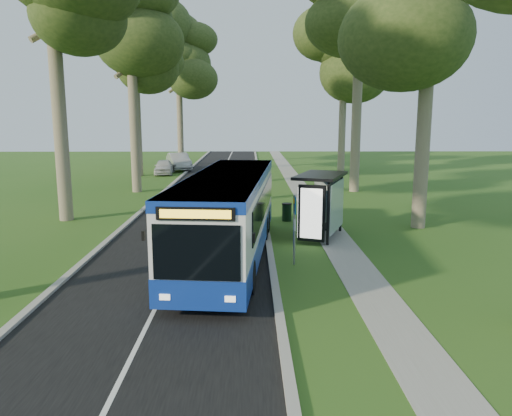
{
  "coord_description": "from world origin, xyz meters",
  "views": [
    {
      "loc": [
        -0.8,
        -17.94,
        5.4
      ],
      "look_at": [
        -0.54,
        2.67,
        1.6
      ],
      "focal_mm": 35.0,
      "sensor_mm": 36.0,
      "label": 1
    }
  ],
  "objects": [
    {
      "name": "kerb_east",
      "position": [
        0.0,
        10.0,
        0.06
      ],
      "size": [
        0.25,
        100.0,
        0.12
      ],
      "primitive_type": "cube",
      "color": "#9E9B93",
      "rests_on": "ground"
    },
    {
      "name": "ground",
      "position": [
        0.0,
        0.0,
        0.0
      ],
      "size": [
        120.0,
        120.0,
        0.0
      ],
      "primitive_type": "plane",
      "color": "#2F5A1C",
      "rests_on": "ground"
    },
    {
      "name": "tree_west_d",
      "position": [
        -11.0,
        28.0,
        12.06
      ],
      "size": [
        5.2,
        5.2,
        16.29
      ],
      "color": "#7A6B56",
      "rests_on": "ground"
    },
    {
      "name": "litter_bin",
      "position": [
        1.13,
        7.61,
        0.47
      ],
      "size": [
        0.53,
        0.53,
        0.94
      ],
      "rotation": [
        0.0,
        0.0,
        0.12
      ],
      "color": "black",
      "rests_on": "ground"
    },
    {
      "name": "car_white",
      "position": [
        -8.91,
        29.03,
        0.7
      ],
      "size": [
        2.09,
        4.27,
        1.4
      ],
      "primitive_type": "imported",
      "rotation": [
        0.0,
        0.0,
        0.11
      ],
      "color": "silver",
      "rests_on": "ground"
    },
    {
      "name": "road",
      "position": [
        -3.5,
        10.0,
        0.01
      ],
      "size": [
        7.0,
        100.0,
        0.02
      ],
      "primitive_type": "cube",
      "color": "black",
      "rests_on": "ground"
    },
    {
      "name": "tree_east_c",
      "position": [
        6.8,
        18.0,
        11.54
      ],
      "size": [
        5.2,
        5.2,
        15.58
      ],
      "color": "#7A6B56",
      "rests_on": "ground"
    },
    {
      "name": "bus",
      "position": [
        -1.59,
        0.59,
        1.69
      ],
      "size": [
        3.75,
        12.53,
        3.27
      ],
      "rotation": [
        0.0,
        0.0,
        -0.1
      ],
      "color": "white",
      "rests_on": "ground"
    },
    {
      "name": "tree_west_e",
      "position": [
        -8.5,
        38.0,
        11.09
      ],
      "size": [
        5.2,
        5.2,
        14.97
      ],
      "color": "#7A6B56",
      "rests_on": "ground"
    },
    {
      "name": "bus_shelter",
      "position": [
        2.51,
        3.62,
        2.03
      ],
      "size": [
        2.89,
        3.77,
        2.87
      ],
      "rotation": [
        0.0,
        0.0,
        -0.37
      ],
      "color": "black",
      "rests_on": "ground"
    },
    {
      "name": "footpath",
      "position": [
        3.0,
        10.0,
        0.01
      ],
      "size": [
        1.5,
        100.0,
        0.02
      ],
      "primitive_type": "cube",
      "color": "gray",
      "rests_on": "ground"
    },
    {
      "name": "car_silver",
      "position": [
        -8.03,
        32.8,
        0.86
      ],
      "size": [
        3.35,
        5.53,
        1.72
      ],
      "primitive_type": "imported",
      "rotation": [
        0.0,
        0.0,
        0.32
      ],
      "color": "#B3B5BB",
      "rests_on": "ground"
    },
    {
      "name": "kerb_west",
      "position": [
        -7.0,
        10.0,
        0.06
      ],
      "size": [
        0.25,
        100.0,
        0.12
      ],
      "primitive_type": "cube",
      "color": "#9E9B93",
      "rests_on": "ground"
    },
    {
      "name": "bus_stop_sign",
      "position": [
        0.83,
        -0.2,
        1.62
      ],
      "size": [
        0.09,
        0.37,
        2.6
      ],
      "rotation": [
        0.0,
        0.0,
        0.09
      ],
      "color": "gray",
      "rests_on": "ground"
    },
    {
      "name": "tree_east_d",
      "position": [
        8.0,
        30.0,
        11.09
      ],
      "size": [
        5.2,
        5.2,
        14.97
      ],
      "color": "#7A6B56",
      "rests_on": "ground"
    },
    {
      "name": "centre_line",
      "position": [
        -3.5,
        10.0,
        0.02
      ],
      "size": [
        0.12,
        100.0,
        0.0
      ],
      "primitive_type": "cube",
      "color": "white",
      "rests_on": "road"
    },
    {
      "name": "tree_west_c",
      "position": [
        -9.0,
        18.0,
        11.15
      ],
      "size": [
        5.2,
        5.2,
        15.05
      ],
      "color": "#7A6B56",
      "rests_on": "ground"
    }
  ]
}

